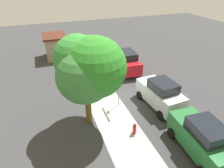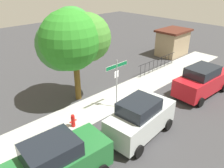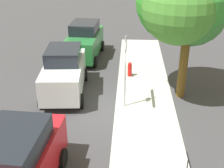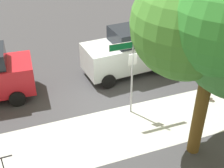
% 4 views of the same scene
% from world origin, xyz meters
% --- Properties ---
extents(ground_plane, '(60.00, 60.00, 0.00)m').
position_xyz_m(ground_plane, '(0.00, 0.00, 0.00)').
color(ground_plane, '#38383A').
extents(sidewalk_strip, '(24.00, 2.60, 0.00)m').
position_xyz_m(sidewalk_strip, '(2.00, 1.30, 0.00)').
color(sidewalk_strip, '#A8ABA3').
rests_on(sidewalk_strip, ground_plane).
extents(street_sign, '(1.73, 0.07, 3.18)m').
position_xyz_m(street_sign, '(-0.51, 0.40, 2.24)').
color(street_sign, '#9EA0A5').
rests_on(street_sign, ground_plane).
extents(shade_tree, '(4.44, 4.04, 6.01)m').
position_xyz_m(shade_tree, '(-1.87, 2.84, 4.19)').
color(shade_tree, brown).
rests_on(shade_tree, ground_plane).
extents(car_green, '(4.21, 2.13, 2.16)m').
position_xyz_m(car_green, '(-6.26, -2.16, 1.06)').
color(car_green, '#236931').
rests_on(car_green, ground_plane).
extents(car_silver, '(4.15, 2.19, 2.16)m').
position_xyz_m(car_silver, '(-1.62, -2.44, 1.06)').
color(car_silver, silver).
rests_on(car_silver, ground_plane).
extents(car_red, '(4.80, 2.22, 2.12)m').
position_xyz_m(car_red, '(4.98, -2.50, 1.05)').
color(car_red, red).
rests_on(car_red, ground_plane).
extents(iron_fence, '(5.21, 0.04, 1.07)m').
position_xyz_m(iron_fence, '(6.47, 2.30, 0.56)').
color(iron_fence, black).
rests_on(iron_fence, ground_plane).
extents(utility_shed, '(3.42, 2.54, 2.67)m').
position_xyz_m(utility_shed, '(11.07, 3.80, 1.36)').
color(utility_shed, '#998466').
rests_on(utility_shed, ground_plane).
extents(fire_hydrant, '(0.42, 0.22, 0.78)m').
position_xyz_m(fire_hydrant, '(-3.70, 0.60, 0.38)').
color(fire_hydrant, red).
rests_on(fire_hydrant, ground_plane).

